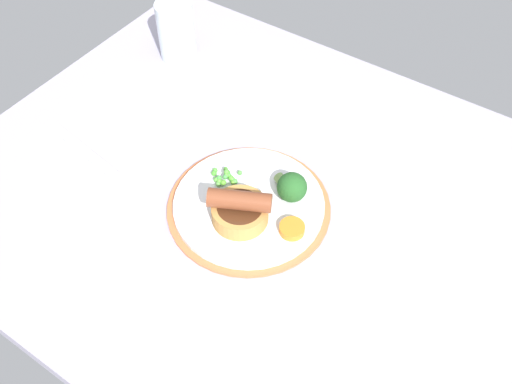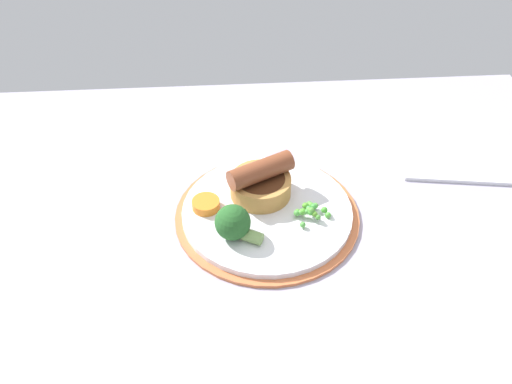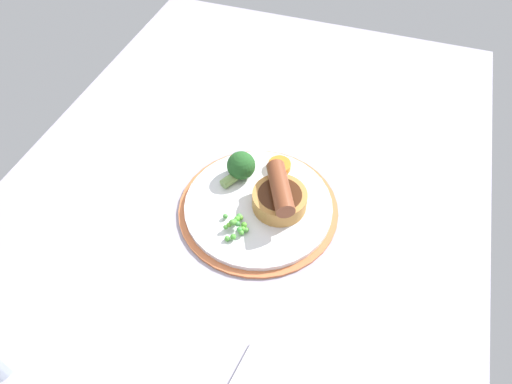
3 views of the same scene
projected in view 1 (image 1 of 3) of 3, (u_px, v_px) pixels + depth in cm
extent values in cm
cube|color=#9E99AD|center=(288.00, 211.00, 91.80)|extent=(110.00, 80.00, 3.00)
cylinder|color=#CC6B3D|center=(249.00, 207.00, 90.14)|extent=(25.91, 25.91, 0.50)
cylinder|color=silver|center=(249.00, 205.00, 89.80)|extent=(23.84, 23.84, 1.40)
cylinder|color=#BC8442|center=(240.00, 212.00, 86.15)|extent=(8.69, 8.69, 2.92)
cylinder|color=#472614|center=(240.00, 207.00, 85.14)|extent=(6.95, 6.95, 0.30)
cylinder|color=brown|center=(240.00, 200.00, 83.89)|extent=(9.79, 6.88, 2.95)
sphere|color=#499B3E|center=(229.00, 175.00, 91.36)|extent=(0.76, 0.76, 0.76)
sphere|color=green|center=(231.00, 178.00, 91.16)|extent=(0.91, 0.91, 0.91)
sphere|color=#429144|center=(225.00, 177.00, 91.18)|extent=(0.85, 0.85, 0.85)
sphere|color=green|center=(228.00, 172.00, 91.61)|extent=(0.76, 0.76, 0.76)
sphere|color=#50A12D|center=(223.00, 183.00, 90.80)|extent=(0.92, 0.92, 0.92)
sphere|color=#55A637|center=(219.00, 181.00, 91.06)|extent=(0.85, 0.85, 0.85)
sphere|color=green|center=(219.00, 178.00, 91.30)|extent=(0.86, 0.86, 0.86)
sphere|color=#559F38|center=(226.00, 176.00, 91.27)|extent=(0.79, 0.79, 0.79)
sphere|color=green|center=(235.00, 181.00, 91.05)|extent=(0.91, 0.91, 0.91)
sphere|color=#4D9636|center=(227.00, 172.00, 91.41)|extent=(0.96, 0.96, 0.96)
sphere|color=#53A93D|center=(216.00, 180.00, 91.37)|extent=(0.80, 0.80, 0.80)
sphere|color=green|center=(214.00, 173.00, 92.27)|extent=(0.90, 0.90, 0.90)
sphere|color=#57972E|center=(233.00, 182.00, 90.98)|extent=(0.80, 0.80, 0.80)
sphere|color=#52973E|center=(218.00, 184.00, 90.89)|extent=(0.81, 0.81, 0.81)
sphere|color=#4D9D41|center=(240.00, 172.00, 92.61)|extent=(0.80, 0.80, 0.80)
sphere|color=#4FA53C|center=(232.00, 179.00, 91.19)|extent=(0.81, 0.81, 0.81)
sphere|color=#55982C|center=(226.00, 171.00, 91.98)|extent=(0.79, 0.79, 0.79)
sphere|color=#4A9536|center=(226.00, 169.00, 92.53)|extent=(0.74, 0.74, 0.74)
sphere|color=#4C9E38|center=(215.00, 170.00, 93.03)|extent=(0.86, 0.86, 0.86)
sphere|color=#235623|center=(292.00, 187.00, 88.15)|extent=(4.77, 4.77, 4.77)
cylinder|color=#7A9E56|center=(282.00, 182.00, 90.90)|extent=(3.13, 2.71, 1.67)
cylinder|color=orange|center=(292.00, 229.00, 85.22)|extent=(4.01, 4.01, 1.27)
cube|color=silver|center=(84.00, 151.00, 98.00)|extent=(18.04, 4.28, 0.60)
cylinder|color=silver|center=(176.00, 31.00, 111.00)|extent=(7.18, 7.18, 11.77)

